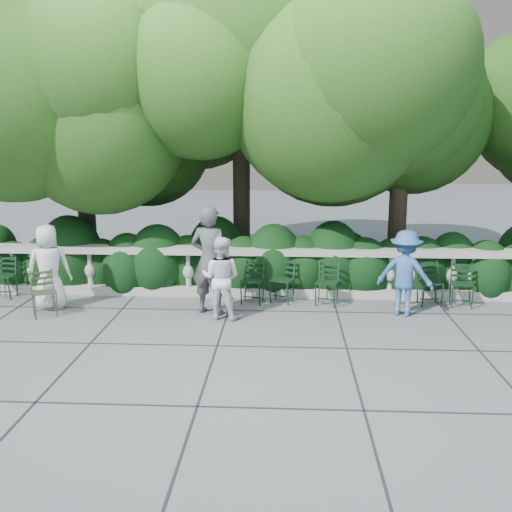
{
  "coord_description": "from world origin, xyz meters",
  "views": [
    {
      "loc": [
        0.55,
        -9.29,
        3.25
      ],
      "look_at": [
        0.0,
        1.0,
        1.0
      ],
      "focal_mm": 40.0,
      "sensor_mm": 36.0,
      "label": 1
    }
  ],
  "objects_px": {
    "chair_f": "(461,309)",
    "person_woman_grey": "(210,260)",
    "chair_a": "(2,300)",
    "chair_e": "(431,307)",
    "person_casual_man": "(221,278)",
    "chair_b": "(251,305)",
    "person_older_blue": "(405,273)",
    "chair_c": "(325,307)",
    "chair_weathered": "(47,318)",
    "chair_d": "(279,304)",
    "person_businessman": "(49,267)"
  },
  "relations": [
    {
      "from": "chair_f",
      "to": "person_casual_man",
      "type": "distance_m",
      "value": 4.57
    },
    {
      "from": "chair_a",
      "to": "chair_c",
      "type": "bearing_deg",
      "value": -2.43
    },
    {
      "from": "chair_f",
      "to": "person_older_blue",
      "type": "height_order",
      "value": "person_older_blue"
    },
    {
      "from": "chair_b",
      "to": "person_older_blue",
      "type": "relative_size",
      "value": 0.54
    },
    {
      "from": "chair_a",
      "to": "person_casual_man",
      "type": "distance_m",
      "value": 4.61
    },
    {
      "from": "person_woman_grey",
      "to": "chair_f",
      "type": "bearing_deg",
      "value": -155.66
    },
    {
      "from": "chair_weathered",
      "to": "person_businessman",
      "type": "xyz_separation_m",
      "value": [
        -0.14,
        0.58,
        0.8
      ]
    },
    {
      "from": "chair_weathered",
      "to": "person_businessman",
      "type": "distance_m",
      "value": 1.0
    },
    {
      "from": "chair_d",
      "to": "person_older_blue",
      "type": "xyz_separation_m",
      "value": [
        2.26,
        -0.5,
        0.77
      ]
    },
    {
      "from": "chair_b",
      "to": "chair_f",
      "type": "height_order",
      "value": "same"
    },
    {
      "from": "chair_weathered",
      "to": "person_older_blue",
      "type": "height_order",
      "value": "person_older_blue"
    },
    {
      "from": "chair_b",
      "to": "chair_c",
      "type": "height_order",
      "value": "same"
    },
    {
      "from": "person_casual_man",
      "to": "person_older_blue",
      "type": "distance_m",
      "value": 3.3
    },
    {
      "from": "person_woman_grey",
      "to": "person_older_blue",
      "type": "bearing_deg",
      "value": -160.15
    },
    {
      "from": "chair_c",
      "to": "person_casual_man",
      "type": "xyz_separation_m",
      "value": [
        -1.89,
        -0.72,
        0.74
      ]
    },
    {
      "from": "chair_a",
      "to": "person_woman_grey",
      "type": "bearing_deg",
      "value": -9.39
    },
    {
      "from": "chair_a",
      "to": "chair_e",
      "type": "relative_size",
      "value": 1.0
    },
    {
      "from": "chair_b",
      "to": "person_older_blue",
      "type": "bearing_deg",
      "value": 1.18
    },
    {
      "from": "chair_e",
      "to": "person_woman_grey",
      "type": "xyz_separation_m",
      "value": [
        -4.13,
        -0.57,
        0.99
      ]
    },
    {
      "from": "chair_b",
      "to": "chair_d",
      "type": "xyz_separation_m",
      "value": [
        0.55,
        0.1,
        0.0
      ]
    },
    {
      "from": "chair_b",
      "to": "chair_weathered",
      "type": "distance_m",
      "value": 3.71
    },
    {
      "from": "chair_a",
      "to": "person_casual_man",
      "type": "bearing_deg",
      "value": -12.16
    },
    {
      "from": "chair_a",
      "to": "person_casual_man",
      "type": "xyz_separation_m",
      "value": [
        4.47,
        -0.88,
        0.74
      ]
    },
    {
      "from": "chair_c",
      "to": "person_businessman",
      "type": "height_order",
      "value": "person_businessman"
    },
    {
      "from": "person_older_blue",
      "to": "person_businessman",
      "type": "bearing_deg",
      "value": 21.72
    },
    {
      "from": "chair_weathered",
      "to": "person_older_blue",
      "type": "distance_m",
      "value": 6.45
    },
    {
      "from": "chair_f",
      "to": "person_woman_grey",
      "type": "bearing_deg",
      "value": -164.81
    },
    {
      "from": "person_businessman",
      "to": "person_older_blue",
      "type": "distance_m",
      "value": 6.52
    },
    {
      "from": "chair_c",
      "to": "chair_f",
      "type": "height_order",
      "value": "same"
    },
    {
      "from": "chair_a",
      "to": "chair_c",
      "type": "height_order",
      "value": "same"
    },
    {
      "from": "chair_e",
      "to": "person_businessman",
      "type": "relative_size",
      "value": 0.53
    },
    {
      "from": "chair_e",
      "to": "person_older_blue",
      "type": "bearing_deg",
      "value": -149.72
    },
    {
      "from": "chair_e",
      "to": "chair_weathered",
      "type": "xyz_separation_m",
      "value": [
        -7.01,
        -1.03,
        0.0
      ]
    },
    {
      "from": "chair_e",
      "to": "chair_c",
      "type": "bearing_deg",
      "value": 176.87
    },
    {
      "from": "chair_c",
      "to": "chair_f",
      "type": "distance_m",
      "value": 2.55
    },
    {
      "from": "chair_c",
      "to": "person_older_blue",
      "type": "relative_size",
      "value": 0.54
    },
    {
      "from": "chair_weathered",
      "to": "person_businessman",
      "type": "height_order",
      "value": "person_businessman"
    },
    {
      "from": "chair_a",
      "to": "chair_f",
      "type": "height_order",
      "value": "same"
    },
    {
      "from": "chair_b",
      "to": "chair_weathered",
      "type": "height_order",
      "value": "same"
    },
    {
      "from": "person_woman_grey",
      "to": "chair_d",
      "type": "bearing_deg",
      "value": -135.91
    },
    {
      "from": "chair_c",
      "to": "chair_weathered",
      "type": "bearing_deg",
      "value": -154.77
    },
    {
      "from": "chair_weathered",
      "to": "chair_e",
      "type": "bearing_deg",
      "value": -21.93
    },
    {
      "from": "person_casual_man",
      "to": "person_woman_grey",
      "type": "bearing_deg",
      "value": -36.43
    },
    {
      "from": "person_businessman",
      "to": "person_casual_man",
      "type": "xyz_separation_m",
      "value": [
        3.25,
        -0.38,
        -0.06
      ]
    },
    {
      "from": "chair_e",
      "to": "person_casual_man",
      "type": "bearing_deg",
      "value": -174.04
    },
    {
      "from": "chair_f",
      "to": "person_businessman",
      "type": "relative_size",
      "value": 0.53
    },
    {
      "from": "chair_c",
      "to": "chair_e",
      "type": "bearing_deg",
      "value": 17.47
    },
    {
      "from": "chair_c",
      "to": "person_casual_man",
      "type": "height_order",
      "value": "person_casual_man"
    },
    {
      "from": "person_older_blue",
      "to": "chair_a",
      "type": "bearing_deg",
      "value": 18.02
    },
    {
      "from": "chair_b",
      "to": "chair_f",
      "type": "xyz_separation_m",
      "value": [
        3.97,
        -0.0,
        0.0
      ]
    }
  ]
}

